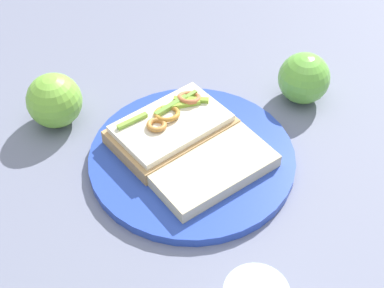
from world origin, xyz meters
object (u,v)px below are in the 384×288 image
object	(u,v)px
plate	(192,158)
sandwich	(172,128)
bread_slice_side	(214,169)
apple_0	(304,78)
apple_2	(54,101)

from	to	relation	value
plate	sandwich	size ratio (longest dim) A/B	1.53
plate	bread_slice_side	size ratio (longest dim) A/B	1.75
bread_slice_side	apple_0	xyz separation A→B (m)	(-0.09, 0.19, 0.02)
sandwich	apple_2	bearing A→B (deg)	125.82
bread_slice_side	apple_0	world-z (taller)	apple_0
apple_0	bread_slice_side	bearing A→B (deg)	-64.70
sandwich	bread_slice_side	distance (m)	0.09
sandwich	apple_0	xyz separation A→B (m)	(-0.00, 0.21, 0.01)
plate	sandwich	bearing A→B (deg)	-167.43
apple_0	apple_2	bearing A→B (deg)	-107.14
plate	bread_slice_side	xyz separation A→B (m)	(0.04, 0.01, 0.02)
plate	apple_0	size ratio (longest dim) A/B	3.62
plate	apple_2	bearing A→B (deg)	-137.89
apple_0	apple_2	size ratio (longest dim) A/B	0.98
sandwich	bread_slice_side	xyz separation A→B (m)	(0.09, 0.02, -0.01)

